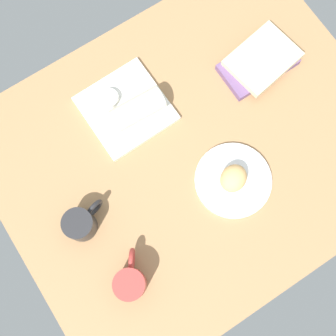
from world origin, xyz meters
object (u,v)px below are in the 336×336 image
(sauce_cup, at_px, (109,99))
(book_stack, at_px, (260,62))
(breakfast_wrap, at_px, (138,109))
(scone_pastry, at_px, (233,178))
(coffee_mug, at_px, (81,224))
(square_plate, at_px, (126,109))
(round_plate, at_px, (233,180))
(second_mug, at_px, (130,282))

(sauce_cup, distance_m, book_stack, 0.45)
(book_stack, bearing_deg, breakfast_wrap, -9.13)
(scone_pastry, xyz_separation_m, coffee_mug, (0.40, -0.12, -0.00))
(book_stack, xyz_separation_m, coffee_mug, (0.67, 0.13, 0.02))
(sauce_cup, xyz_separation_m, book_stack, (-0.43, 0.14, -0.01))
(sauce_cup, relative_size, coffee_mug, 0.44)
(square_plate, height_order, breakfast_wrap, breakfast_wrap)
(round_plate, xyz_separation_m, second_mug, (0.38, 0.08, 0.04))
(round_plate, bearing_deg, book_stack, -137.18)
(breakfast_wrap, bearing_deg, round_plate, -156.63)
(round_plate, bearing_deg, square_plate, -68.02)
(scone_pastry, relative_size, square_plate, 0.35)
(sauce_cup, bearing_deg, square_plate, 121.22)
(scone_pastry, xyz_separation_m, square_plate, (0.13, -0.34, -0.04))
(breakfast_wrap, relative_size, coffee_mug, 1.19)
(sauce_cup, distance_m, breakfast_wrap, 0.09)
(coffee_mug, bearing_deg, book_stack, -169.41)
(scone_pastry, bearing_deg, second_mug, 11.96)
(round_plate, xyz_separation_m, book_stack, (-0.26, -0.24, 0.02))
(breakfast_wrap, distance_m, second_mug, 0.47)
(round_plate, height_order, coffee_mug, coffee_mug)
(square_plate, bearing_deg, round_plate, 111.98)
(scone_pastry, relative_size, coffee_mug, 0.63)
(book_stack, distance_m, coffee_mug, 0.69)
(square_plate, bearing_deg, coffee_mug, 39.20)
(coffee_mug, bearing_deg, breakfast_wrap, -147.45)
(breakfast_wrap, bearing_deg, scone_pastry, -157.33)
(square_plate, distance_m, second_mug, 0.49)
(scone_pastry, xyz_separation_m, breakfast_wrap, (0.11, -0.31, 0.01))
(square_plate, bearing_deg, second_mug, 60.05)
(round_plate, distance_m, sauce_cup, 0.42)
(scone_pastry, distance_m, square_plate, 0.37)
(scone_pastry, height_order, book_stack, scone_pastry)
(second_mug, bearing_deg, breakfast_wrap, -124.34)
(round_plate, relative_size, book_stack, 0.93)
(square_plate, height_order, book_stack, book_stack)
(scone_pastry, height_order, second_mug, second_mug)
(sauce_cup, height_order, coffee_mug, coffee_mug)
(sauce_cup, bearing_deg, second_mug, 65.05)
(square_plate, distance_m, sauce_cup, 0.05)
(sauce_cup, xyz_separation_m, breakfast_wrap, (-0.05, 0.08, 0.02))
(breakfast_wrap, bearing_deg, sauce_cup, 33.75)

